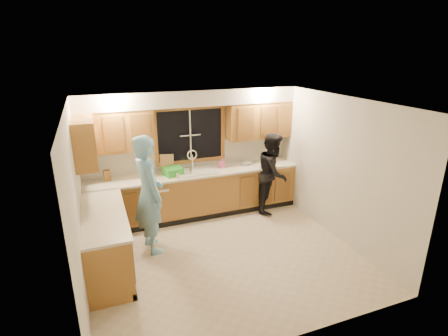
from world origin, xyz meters
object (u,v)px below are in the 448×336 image
(sink, at_px, (195,175))
(woman, at_px, (273,173))
(stove, at_px, (108,262))
(man, at_px, (149,195))
(dish_crate, at_px, (173,171))
(soap_bottle, at_px, (222,163))
(knife_block, at_px, (107,175))
(dishwasher, at_px, (154,202))
(bowl, at_px, (246,163))

(sink, relative_size, woman, 0.52)
(stove, bearing_deg, woman, 23.93)
(man, height_order, woman, man)
(woman, xyz_separation_m, dish_crate, (-1.99, 0.34, 0.17))
(sink, relative_size, soap_bottle, 4.25)
(dish_crate, bearing_deg, sink, 0.69)
(woman, xyz_separation_m, knife_block, (-3.18, 0.48, 0.20))
(dish_crate, bearing_deg, stove, -126.58)
(dishwasher, bearing_deg, knife_block, 169.27)
(stove, relative_size, man, 0.46)
(dish_crate, height_order, soap_bottle, soap_bottle)
(knife_block, bearing_deg, soap_bottle, -15.35)
(sink, xyz_separation_m, man, (-1.06, -0.96, 0.12))
(man, height_order, dish_crate, man)
(soap_bottle, distance_m, bowl, 0.55)
(knife_block, xyz_separation_m, bowl, (2.77, -0.06, -0.08))
(sink, distance_m, woman, 1.58)
(man, xyz_separation_m, knife_block, (-0.57, 1.09, 0.03))
(dishwasher, height_order, dish_crate, dish_crate)
(dishwasher, distance_m, dish_crate, 0.71)
(woman, height_order, knife_block, woman)
(dishwasher, relative_size, woman, 0.50)
(stove, bearing_deg, sink, 45.39)
(woman, height_order, dish_crate, woman)
(stove, bearing_deg, dish_crate, 53.42)
(woman, relative_size, soap_bottle, 8.14)
(sink, relative_size, dish_crate, 2.65)
(dish_crate, xyz_separation_m, soap_bottle, (1.03, 0.06, 0.03))
(stove, bearing_deg, soap_bottle, 38.30)
(soap_bottle, bearing_deg, woman, -22.37)
(stove, relative_size, dish_crate, 2.78)
(stove, xyz_separation_m, soap_bottle, (2.38, 1.88, 0.57))
(woman, bearing_deg, dish_crate, 120.42)
(stove, distance_m, soap_bottle, 3.09)
(bowl, bearing_deg, dish_crate, -177.25)
(dishwasher, height_order, woman, woman)
(stove, bearing_deg, man, 49.69)
(man, relative_size, dish_crate, 6.10)
(knife_block, distance_m, soap_bottle, 2.22)
(sink, xyz_separation_m, dishwasher, (-0.85, -0.01, -0.45))
(sink, relative_size, knife_block, 4.25)
(soap_bottle, bearing_deg, bowl, 1.51)
(man, bearing_deg, woman, -86.89)
(stove, relative_size, bowl, 4.27)
(bowl, bearing_deg, man, -154.91)
(dish_crate, relative_size, bowl, 1.54)
(soap_bottle, bearing_deg, dish_crate, -176.59)
(dishwasher, bearing_deg, soap_bottle, 2.82)
(knife_block, distance_m, dish_crate, 1.20)
(woman, distance_m, knife_block, 3.23)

